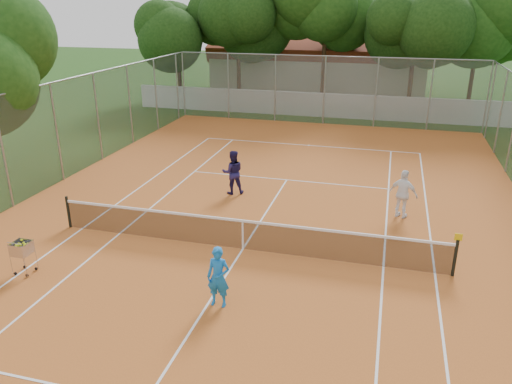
% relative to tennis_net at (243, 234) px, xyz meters
% --- Properties ---
extents(ground, '(120.00, 120.00, 0.00)m').
position_rel_tennis_net_xyz_m(ground, '(0.00, 0.00, -0.51)').
color(ground, '#193A10').
rests_on(ground, ground).
extents(court_pad, '(18.00, 34.00, 0.02)m').
position_rel_tennis_net_xyz_m(court_pad, '(0.00, 0.00, -0.50)').
color(court_pad, '#B96024').
rests_on(court_pad, ground).
extents(court_lines, '(10.98, 23.78, 0.01)m').
position_rel_tennis_net_xyz_m(court_lines, '(0.00, 0.00, -0.49)').
color(court_lines, white).
rests_on(court_lines, court_pad).
extents(tennis_net, '(11.88, 0.10, 0.98)m').
position_rel_tennis_net_xyz_m(tennis_net, '(0.00, 0.00, 0.00)').
color(tennis_net, black).
rests_on(tennis_net, court_pad).
extents(perimeter_fence, '(18.00, 34.00, 4.00)m').
position_rel_tennis_net_xyz_m(perimeter_fence, '(0.00, 0.00, 1.49)').
color(perimeter_fence, slate).
rests_on(perimeter_fence, ground).
extents(boundary_wall, '(26.00, 0.30, 1.50)m').
position_rel_tennis_net_xyz_m(boundary_wall, '(0.00, 19.00, 0.24)').
color(boundary_wall, silver).
rests_on(boundary_wall, ground).
extents(clubhouse, '(16.40, 9.00, 4.40)m').
position_rel_tennis_net_xyz_m(clubhouse, '(-2.00, 29.00, 1.69)').
color(clubhouse, beige).
rests_on(clubhouse, ground).
extents(tropical_trees, '(29.00, 19.00, 10.00)m').
position_rel_tennis_net_xyz_m(tropical_trees, '(0.00, 22.00, 4.49)').
color(tropical_trees, black).
rests_on(tropical_trees, ground).
extents(player_near, '(0.57, 0.37, 1.55)m').
position_rel_tennis_net_xyz_m(player_near, '(0.27, -2.97, 0.29)').
color(player_near, blue).
rests_on(player_near, court_pad).
extents(player_far_left, '(1.02, 0.92, 1.71)m').
position_rel_tennis_net_xyz_m(player_far_left, '(-1.70, 4.37, 0.36)').
color(player_far_left, '#201A4E').
rests_on(player_far_left, court_pad).
extents(player_far_right, '(1.08, 0.77, 1.70)m').
position_rel_tennis_net_xyz_m(player_far_right, '(4.58, 3.70, 0.36)').
color(player_far_right, white).
rests_on(player_far_right, court_pad).
extents(ball_hopper, '(0.61, 0.61, 1.02)m').
position_rel_tennis_net_xyz_m(ball_hopper, '(-5.34, -2.91, 0.02)').
color(ball_hopper, '#B6B6BD').
rests_on(ball_hopper, court_pad).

